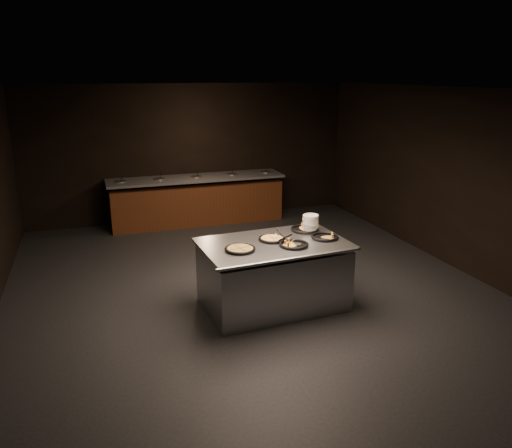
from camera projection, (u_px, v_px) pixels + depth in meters
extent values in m
cube|color=black|center=(248.00, 287.00, 7.56)|extent=(7.00, 8.00, 0.01)
cube|color=black|center=(247.00, 88.00, 6.71)|extent=(7.00, 8.00, 0.01)
cube|color=black|center=(191.00, 153.00, 10.77)|extent=(7.00, 0.01, 2.90)
cube|color=black|center=(421.00, 319.00, 3.51)|extent=(7.00, 0.01, 2.90)
cube|color=black|center=(450.00, 178.00, 8.21)|extent=(0.01, 8.00, 2.90)
cube|color=#5A2D15|center=(197.00, 203.00, 10.68)|extent=(3.60, 0.75, 0.85)
cube|color=#59595E|center=(196.00, 178.00, 10.52)|extent=(3.70, 0.83, 0.05)
cube|color=#3E220E|center=(198.00, 221.00, 10.79)|extent=(3.60, 0.69, 0.08)
cylinder|color=#A7A9AE|center=(121.00, 183.00, 10.04)|extent=(0.22, 0.22, 0.08)
cylinder|color=#42752F|center=(121.00, 182.00, 10.03)|extent=(0.19, 0.19, 0.02)
cylinder|color=black|center=(122.00, 178.00, 10.00)|extent=(0.04, 0.10, 0.19)
cylinder|color=#A7A9AE|center=(159.00, 180.00, 10.28)|extent=(0.22, 0.22, 0.08)
cylinder|color=#42752F|center=(159.00, 179.00, 10.27)|extent=(0.19, 0.19, 0.02)
cylinder|color=black|center=(161.00, 175.00, 10.24)|extent=(0.04, 0.10, 0.19)
cylinder|color=#A7A9AE|center=(196.00, 178.00, 10.51)|extent=(0.22, 0.22, 0.08)
cylinder|color=#42752F|center=(196.00, 177.00, 10.51)|extent=(0.19, 0.19, 0.02)
cylinder|color=black|center=(198.00, 173.00, 10.47)|extent=(0.04, 0.10, 0.19)
cylinder|color=#A7A9AE|center=(232.00, 176.00, 10.75)|extent=(0.22, 0.22, 0.08)
cylinder|color=#42752F|center=(232.00, 174.00, 10.74)|extent=(0.19, 0.19, 0.02)
cylinder|color=black|center=(233.00, 171.00, 10.71)|extent=(0.04, 0.10, 0.19)
cylinder|color=#A7A9AE|center=(265.00, 173.00, 10.99)|extent=(0.22, 0.22, 0.08)
cylinder|color=#42752F|center=(265.00, 172.00, 10.98)|extent=(0.19, 0.19, 0.02)
cylinder|color=black|center=(267.00, 168.00, 10.95)|extent=(0.04, 0.10, 0.19)
cube|color=#A7A9AE|center=(273.00, 278.00, 6.83)|extent=(1.93, 1.25, 0.84)
cube|color=#A7A9AE|center=(274.00, 244.00, 6.69)|extent=(2.01, 1.34, 0.04)
cylinder|color=#A7A9AE|center=(291.00, 259.00, 6.13)|extent=(1.94, 0.17, 0.04)
cylinder|color=silver|center=(311.00, 223.00, 7.16)|extent=(0.23, 0.23, 0.22)
cylinder|color=black|center=(240.00, 250.00, 6.38)|extent=(0.37, 0.37, 0.01)
torus|color=black|center=(240.00, 249.00, 6.37)|extent=(0.40, 0.40, 0.04)
torus|color=#A3682A|center=(240.00, 249.00, 6.37)|extent=(0.34, 0.34, 0.03)
cylinder|color=tan|center=(240.00, 249.00, 6.37)|extent=(0.29, 0.29, 0.02)
cube|color=black|center=(240.00, 248.00, 6.37)|extent=(0.07, 0.29, 0.00)
cube|color=black|center=(240.00, 248.00, 6.37)|extent=(0.29, 0.07, 0.00)
cylinder|color=black|center=(272.00, 240.00, 6.77)|extent=(0.35, 0.35, 0.01)
torus|color=black|center=(272.00, 239.00, 6.77)|extent=(0.37, 0.37, 0.04)
torus|color=#A3682A|center=(272.00, 238.00, 6.77)|extent=(0.31, 0.31, 0.03)
cylinder|color=#F4D459|center=(272.00, 239.00, 6.77)|extent=(0.27, 0.27, 0.02)
cube|color=black|center=(272.00, 238.00, 6.76)|extent=(0.01, 0.27, 0.00)
cube|color=black|center=(272.00, 238.00, 6.76)|extent=(0.27, 0.01, 0.00)
cylinder|color=black|center=(305.00, 230.00, 7.19)|extent=(0.39, 0.39, 0.01)
torus|color=black|center=(305.00, 229.00, 7.18)|extent=(0.41, 0.41, 0.04)
cylinder|color=black|center=(294.00, 245.00, 6.55)|extent=(0.37, 0.37, 0.01)
torus|color=black|center=(294.00, 244.00, 6.54)|extent=(0.39, 0.39, 0.04)
cylinder|color=black|center=(325.00, 238.00, 6.85)|extent=(0.35, 0.35, 0.01)
torus|color=black|center=(325.00, 237.00, 6.84)|extent=(0.38, 0.38, 0.04)
cube|color=#A7A9AE|center=(273.00, 238.00, 6.80)|extent=(0.13, 0.14, 0.00)
cylinder|color=black|center=(282.00, 235.00, 6.66)|extent=(0.08, 0.20, 0.14)
cylinder|color=#A7A9AE|center=(277.00, 237.00, 6.73)|extent=(0.05, 0.10, 0.09)
cube|color=#A7A9AE|center=(297.00, 244.00, 6.55)|extent=(0.14, 0.13, 0.00)
cylinder|color=black|center=(285.00, 237.00, 6.57)|extent=(0.16, 0.14, 0.13)
cylinder|color=#A7A9AE|center=(291.00, 241.00, 6.57)|extent=(0.08, 0.07, 0.08)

